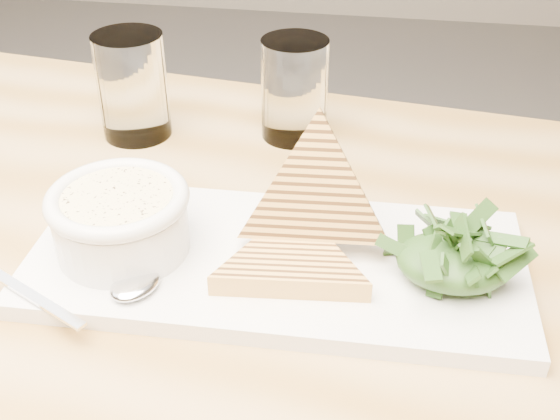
% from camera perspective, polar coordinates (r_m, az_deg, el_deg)
% --- Properties ---
extents(table_top, '(1.40, 1.03, 0.04)m').
position_cam_1_polar(table_top, '(0.61, -7.64, -8.77)').
color(table_top, tan).
rests_on(table_top, ground).
extents(platter, '(0.43, 0.20, 0.02)m').
position_cam_1_polar(platter, '(0.62, -0.30, -4.26)').
color(platter, white).
rests_on(platter, table_top).
extents(soup_bowl, '(0.12, 0.12, 0.05)m').
position_cam_1_polar(soup_bowl, '(0.62, -12.75, -1.36)').
color(soup_bowl, white).
rests_on(soup_bowl, platter).
extents(soup, '(0.10, 0.10, 0.01)m').
position_cam_1_polar(soup, '(0.61, -13.08, 0.78)').
color(soup, '#F3DE99').
rests_on(soup, soup_bowl).
extents(bowl_rim, '(0.12, 0.12, 0.01)m').
position_cam_1_polar(bowl_rim, '(0.61, -13.10, 0.94)').
color(bowl_rim, white).
rests_on(bowl_rim, soup_bowl).
extents(sandwich_flat, '(0.17, 0.17, 0.02)m').
position_cam_1_polar(sandwich_flat, '(0.59, 0.96, -4.16)').
color(sandwich_flat, gold).
rests_on(sandwich_flat, platter).
extents(sandwich_lean, '(0.16, 0.15, 0.17)m').
position_cam_1_polar(sandwich_lean, '(0.60, 2.91, 1.10)').
color(sandwich_lean, gold).
rests_on(sandwich_lean, sandwich_flat).
extents(salad_base, '(0.09, 0.07, 0.04)m').
position_cam_1_polar(salad_base, '(0.59, 13.86, -4.14)').
color(salad_base, '#15320E').
rests_on(salad_base, platter).
extents(arugula_pile, '(0.11, 0.10, 0.05)m').
position_cam_1_polar(arugula_pile, '(0.59, 13.98, -3.44)').
color(arugula_pile, '#355921').
rests_on(arugula_pile, platter).
extents(spoon_bowl, '(0.05, 0.06, 0.01)m').
position_cam_1_polar(spoon_bowl, '(0.58, -11.69, -5.96)').
color(spoon_bowl, silver).
rests_on(spoon_bowl, platter).
extents(spoon_handle, '(0.11, 0.06, 0.00)m').
position_cam_1_polar(spoon_handle, '(0.60, -19.34, -6.70)').
color(spoon_handle, silver).
rests_on(spoon_handle, platter).
extents(glass_near, '(0.08, 0.08, 0.12)m').
position_cam_1_polar(glass_near, '(0.83, -11.89, 9.82)').
color(glass_near, white).
rests_on(glass_near, table_top).
extents(glass_far, '(0.08, 0.08, 0.12)m').
position_cam_1_polar(glass_far, '(0.81, 1.19, 9.78)').
color(glass_far, white).
rests_on(glass_far, table_top).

